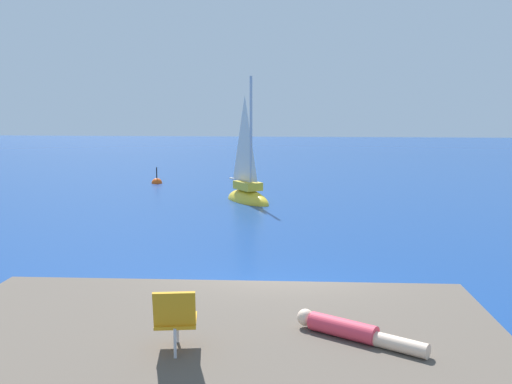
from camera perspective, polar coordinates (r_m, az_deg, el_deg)
ground_plane at (r=11.46m, az=2.17°, el=-10.97°), size 160.00×160.00×0.00m
shore_ledge at (r=8.00m, az=-4.05°, el=-16.10°), size 7.79×4.76×0.89m
boulder_seaward at (r=11.09m, az=-18.71°, el=-12.04°), size 1.39×1.11×0.91m
boulder_inland at (r=10.23m, az=13.92°, el=-13.56°), size 1.12×1.14×0.52m
sailboat_near at (r=24.24m, az=-0.83°, el=-0.24°), size 2.59×3.00×5.67m
person_sunbather at (r=7.49m, az=9.40°, el=-13.28°), size 1.58×1.03×0.25m
beach_chair at (r=6.97m, az=-7.91°, el=-12.00°), size 0.58×0.67×0.80m
marker_buoy at (r=31.02m, az=-9.69°, el=0.85°), size 0.56×0.56×1.13m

